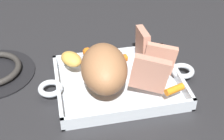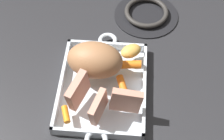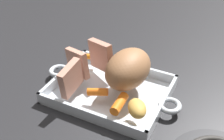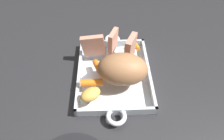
{
  "view_description": "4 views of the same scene",
  "coord_description": "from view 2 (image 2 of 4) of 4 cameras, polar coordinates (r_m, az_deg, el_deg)",
  "views": [
    {
      "loc": [
        0.14,
        0.6,
        0.52
      ],
      "look_at": [
        0.01,
        -0.01,
        0.05
      ],
      "focal_mm": 52.68,
      "sensor_mm": 36.0,
      "label": 1
    },
    {
      "loc": [
        -0.52,
        -0.07,
        0.78
      ],
      "look_at": [
        0.02,
        -0.02,
        0.07
      ],
      "focal_mm": 54.42,
      "sensor_mm": 36.0,
      "label": 2
    },
    {
      "loc": [
        0.28,
        -0.55,
        0.51
      ],
      "look_at": [
        -0.0,
        0.01,
        0.07
      ],
      "focal_mm": 47.71,
      "sensor_mm": 36.0,
      "label": 3
    },
    {
      "loc": [
        0.43,
        -0.02,
        0.52
      ],
      "look_at": [
        0.03,
        -0.01,
        0.06
      ],
      "focal_mm": 32.33,
      "sensor_mm": 36.0,
      "label": 4
    }
  ],
  "objects": [
    {
      "name": "roast_slice_outer",
      "position": [
        0.86,
        -5.74,
        -3.44
      ],
      "size": [
        0.09,
        0.05,
        0.09
      ],
      "primitive_type": "cube",
      "rotation": [
        0.14,
        0.0,
        4.32
      ],
      "color": "tan",
      "rests_on": "roasting_dish"
    },
    {
      "name": "stove_burner_rear",
      "position": [
        1.13,
        5.78,
        9.44
      ],
      "size": [
        0.21,
        0.21,
        0.02
      ],
      "color": "black",
      "rests_on": "ground_plane"
    },
    {
      "name": "roast_slice_thin",
      "position": [
        0.83,
        -2.6,
        -6.21
      ],
      "size": [
        0.08,
        0.04,
        0.08
      ],
      "primitive_type": "cube",
      "rotation": [
        0.15,
        0.0,
        4.38
      ],
      "color": "tan",
      "rests_on": "roasting_dish"
    },
    {
      "name": "baby_carrot_northeast",
      "position": [
        0.86,
        -7.76,
        -7.4
      ],
      "size": [
        0.05,
        0.03,
        0.02
      ],
      "primitive_type": "cylinder",
      "rotation": [
        1.58,
        0.0,
        5.04
      ],
      "color": "orange",
      "rests_on": "roasting_dish"
    },
    {
      "name": "roast_slice_thick",
      "position": [
        0.84,
        2.37,
        -5.2
      ],
      "size": [
        0.02,
        0.08,
        0.08
      ],
      "primitive_type": "cube",
      "rotation": [
        0.12,
        0.0,
        6.27
      ],
      "color": "tan",
      "rests_on": "roasting_dish"
    },
    {
      "name": "baby_carrot_center_right",
      "position": [
        0.94,
        2.96,
        0.92
      ],
      "size": [
        0.03,
        0.07,
        0.03
      ],
      "primitive_type": "cylinder",
      "rotation": [
        1.62,
        0.0,
        3.2
      ],
      "color": "orange",
      "rests_on": "roasting_dish"
    },
    {
      "name": "baby_carrot_southeast",
      "position": [
        0.9,
        1.69,
        -2.45
      ],
      "size": [
        0.06,
        0.04,
        0.02
      ],
      "primitive_type": "cylinder",
      "rotation": [
        1.48,
        0.0,
        1.91
      ],
      "color": "orange",
      "rests_on": "roasting_dish"
    },
    {
      "name": "roasting_dish",
      "position": [
        0.93,
        -1.57,
        -2.96
      ],
      "size": [
        0.38,
        0.24,
        0.03
      ],
      "color": "silver",
      "rests_on": "ground_plane"
    },
    {
      "name": "potato_corner",
      "position": [
        0.96,
        3.19,
        3.2
      ],
      "size": [
        0.07,
        0.07,
        0.03
      ],
      "primitive_type": "ellipsoid",
      "rotation": [
        0.0,
        0.0,
        5.29
      ],
      "color": "gold",
      "rests_on": "roasting_dish"
    },
    {
      "name": "ground_plane",
      "position": [
        0.94,
        -1.56,
        -3.28
      ],
      "size": [
        2.06,
        2.06,
        0.0
      ],
      "primitive_type": "plane",
      "color": "#232326"
    },
    {
      "name": "pork_roast",
      "position": [
        0.9,
        -2.89,
        1.68
      ],
      "size": [
        0.12,
        0.16,
        0.09
      ],
      "primitive_type": "ellipsoid",
      "rotation": [
        0.0,
        0.0,
        4.63
      ],
      "color": "#9D6A45",
      "rests_on": "roasting_dish"
    }
  ]
}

